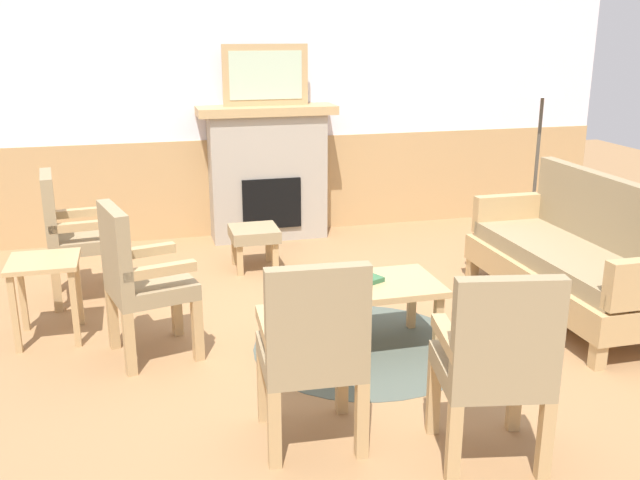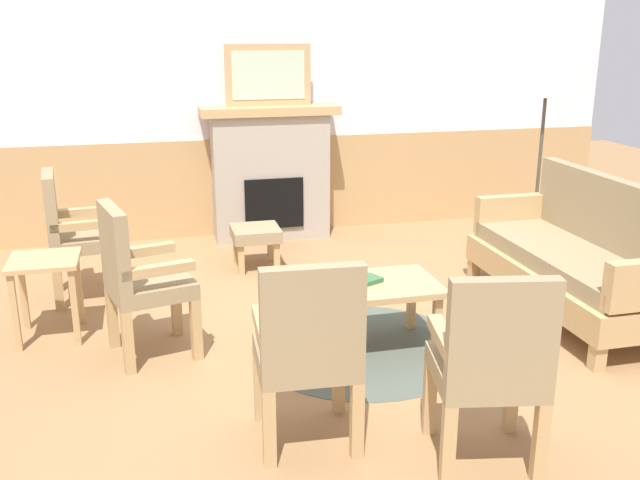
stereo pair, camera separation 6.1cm
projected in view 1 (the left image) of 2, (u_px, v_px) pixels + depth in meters
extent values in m
plane|color=#997047|center=(333.00, 332.00, 4.82)|extent=(14.00, 14.00, 0.00)
cube|color=white|center=(261.00, 96.00, 6.83)|extent=(7.20, 0.12, 2.70)
cube|color=tan|center=(265.00, 186.00, 7.03)|extent=(7.20, 0.02, 0.95)
cube|color=#A39989|center=(268.00, 177.00, 6.82)|extent=(1.10, 0.36, 1.20)
cube|color=black|center=(272.00, 204.00, 6.71)|extent=(0.56, 0.02, 0.48)
cube|color=tan|center=(266.00, 110.00, 6.64)|extent=(1.30, 0.44, 0.08)
cube|color=tan|center=(265.00, 75.00, 6.54)|extent=(0.80, 0.03, 0.56)
cube|color=#B2C6A8|center=(266.00, 75.00, 6.53)|extent=(0.68, 0.01, 0.44)
cube|color=tan|center=(472.00, 268.00, 5.84)|extent=(0.08, 0.08, 0.16)
cube|color=tan|center=(598.00, 356.00, 4.28)|extent=(0.08, 0.08, 0.16)
cube|color=tan|center=(537.00, 262.00, 5.98)|extent=(0.08, 0.08, 0.16)
cube|color=tan|center=(565.00, 278.00, 5.08)|extent=(0.70, 1.80, 0.20)
cube|color=#937F5B|center=(567.00, 257.00, 5.03)|extent=(0.60, 1.70, 0.12)
cube|color=#937F5B|center=(609.00, 212.00, 5.02)|extent=(0.10, 1.70, 0.50)
cube|color=tan|center=(509.00, 213.00, 5.79)|extent=(0.60, 0.10, 0.30)
cube|color=tan|center=(308.00, 340.00, 4.22)|extent=(0.05, 0.05, 0.40)
cube|color=tan|center=(438.00, 326.00, 4.42)|extent=(0.05, 0.05, 0.40)
cube|color=tan|center=(292.00, 312.00, 4.63)|extent=(0.05, 0.05, 0.40)
cube|color=tan|center=(412.00, 300.00, 4.83)|extent=(0.05, 0.05, 0.40)
cube|color=tan|center=(364.00, 287.00, 4.46)|extent=(0.96, 0.56, 0.04)
cylinder|color=#4C564C|center=(363.00, 347.00, 4.58)|extent=(1.41, 1.41, 0.01)
cube|color=#33663D|center=(366.00, 280.00, 4.47)|extent=(0.24, 0.20, 0.03)
cube|color=tan|center=(240.00, 260.00, 5.88)|extent=(0.05, 0.05, 0.26)
cube|color=tan|center=(275.00, 257.00, 5.95)|extent=(0.05, 0.05, 0.26)
cube|color=tan|center=(235.00, 250.00, 6.15)|extent=(0.05, 0.05, 0.26)
cube|color=tan|center=(269.00, 247.00, 6.23)|extent=(0.05, 0.05, 0.26)
cube|color=#937F5B|center=(254.00, 233.00, 6.00)|extent=(0.40, 0.40, 0.10)
cube|color=tan|center=(111.00, 261.00, 5.63)|extent=(0.07, 0.07, 0.40)
cube|color=tan|center=(116.00, 278.00, 5.25)|extent=(0.07, 0.07, 0.40)
cube|color=tan|center=(55.00, 267.00, 5.49)|extent=(0.07, 0.07, 0.40)
cube|color=tan|center=(56.00, 285.00, 5.11)|extent=(0.07, 0.07, 0.40)
cube|color=#937F5B|center=(82.00, 241.00, 5.30)|extent=(0.53, 0.53, 0.10)
cube|color=#937F5B|center=(49.00, 206.00, 5.15)|extent=(0.13, 0.49, 0.48)
cube|color=tan|center=(78.00, 213.00, 5.43)|extent=(0.45, 0.12, 0.06)
cube|color=tan|center=(81.00, 226.00, 5.07)|extent=(0.45, 0.12, 0.06)
cube|color=tan|center=(177.00, 307.00, 4.71)|extent=(0.07, 0.07, 0.40)
cube|color=tan|center=(198.00, 330.00, 4.36)|extent=(0.07, 0.07, 0.40)
cube|color=tan|center=(113.00, 319.00, 4.52)|extent=(0.07, 0.07, 0.40)
cube|color=tan|center=(129.00, 344.00, 4.17)|extent=(0.07, 0.07, 0.40)
cube|color=#937F5B|center=(152.00, 287.00, 4.37)|extent=(0.58, 0.58, 0.10)
cube|color=#937F5B|center=(115.00, 247.00, 4.19)|extent=(0.19, 0.49, 0.48)
cube|color=tan|center=(141.00, 252.00, 4.49)|extent=(0.44, 0.17, 0.06)
cube|color=tan|center=(159.00, 271.00, 4.15)|extent=(0.44, 0.17, 0.06)
cube|color=tan|center=(263.00, 386.00, 3.68)|extent=(0.06, 0.06, 0.40)
cube|color=tan|center=(342.00, 378.00, 3.76)|extent=(0.06, 0.06, 0.40)
cube|color=tan|center=(274.00, 429.00, 3.29)|extent=(0.06, 0.06, 0.40)
cube|color=tan|center=(362.00, 419.00, 3.37)|extent=(0.06, 0.06, 0.40)
cube|color=#937F5B|center=(310.00, 356.00, 3.45)|extent=(0.51, 0.51, 0.10)
cube|color=#937F5B|center=(318.00, 317.00, 3.18)|extent=(0.48, 0.11, 0.48)
cube|color=tan|center=(268.00, 327.00, 3.37)|extent=(0.10, 0.44, 0.06)
cube|color=tan|center=(351.00, 321.00, 3.44)|extent=(0.10, 0.44, 0.06)
cube|color=tan|center=(433.00, 397.00, 3.57)|extent=(0.07, 0.07, 0.40)
cube|color=tan|center=(515.00, 394.00, 3.60)|extent=(0.07, 0.07, 0.40)
cube|color=tan|center=(454.00, 443.00, 3.17)|extent=(0.07, 0.07, 0.40)
cube|color=tan|center=(545.00, 440.00, 3.20)|extent=(0.07, 0.07, 0.40)
cube|color=#937F5B|center=(490.00, 370.00, 3.31)|extent=(0.56, 0.56, 0.10)
cube|color=#937F5B|center=(508.00, 331.00, 3.04)|extent=(0.49, 0.17, 0.48)
cube|color=tan|center=(449.00, 338.00, 3.25)|extent=(0.15, 0.45, 0.06)
cube|color=tan|center=(536.00, 336.00, 3.28)|extent=(0.15, 0.45, 0.06)
cube|color=tan|center=(22.00, 294.00, 4.77)|extent=(0.04, 0.04, 0.52)
cube|color=tan|center=(78.00, 289.00, 4.86)|extent=(0.04, 0.04, 0.52)
cube|color=tan|center=(15.00, 314.00, 4.44)|extent=(0.04, 0.04, 0.52)
cube|color=tan|center=(75.00, 309.00, 4.53)|extent=(0.04, 0.04, 0.52)
cube|color=tan|center=(43.00, 262.00, 4.57)|extent=(0.44, 0.44, 0.03)
cylinder|color=#332D28|center=(528.00, 255.00, 6.39)|extent=(0.24, 0.24, 0.03)
cylinder|color=#4C473D|center=(535.00, 177.00, 6.18)|extent=(0.03, 0.03, 1.40)
cone|color=silver|center=(544.00, 81.00, 5.94)|extent=(0.36, 0.36, 0.25)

